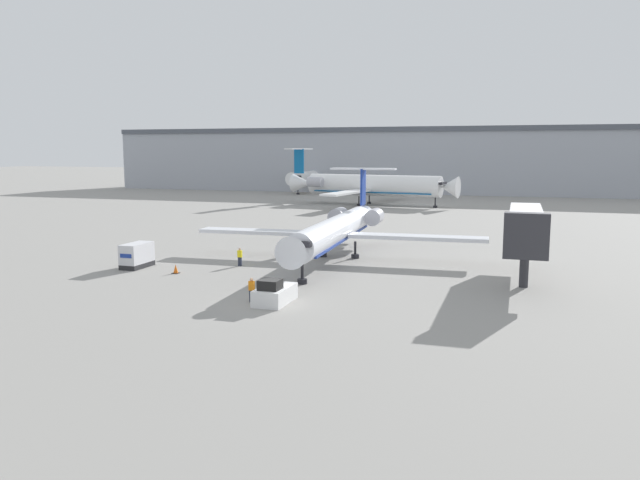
{
  "coord_description": "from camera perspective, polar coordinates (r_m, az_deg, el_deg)",
  "views": [
    {
      "loc": [
        16.16,
        -39.46,
        10.7
      ],
      "look_at": [
        0.0,
        11.35,
        2.99
      ],
      "focal_mm": 35.0,
      "sensor_mm": 36.0,
      "label": 1
    }
  ],
  "objects": [
    {
      "name": "airplane_parked_far_left",
      "position": [
        122.65,
        4.56,
        5.02
      ],
      "size": [
        34.7,
        35.31,
        11.03
      ],
      "color": "white",
      "rests_on": "ground"
    },
    {
      "name": "ground_plane",
      "position": [
        43.96,
        -4.51,
        -5.88
      ],
      "size": [
        600.0,
        600.0,
        0.0
      ],
      "primitive_type": "plane",
      "color": "gray"
    },
    {
      "name": "worker_near_tug",
      "position": [
        44.56,
        -6.27,
        -4.5
      ],
      "size": [
        0.4,
        0.25,
        1.75
      ],
      "color": "#232838",
      "rests_on": "ground"
    },
    {
      "name": "airplane_main",
      "position": [
        61.65,
        1.63,
        1.06
      ],
      "size": [
        29.04,
        29.29,
        8.6
      ],
      "color": "silver",
      "rests_on": "ground"
    },
    {
      "name": "pushback_tug",
      "position": [
        44.2,
        -4.17,
        -4.89
      ],
      "size": [
        2.05,
        3.99,
        1.84
      ],
      "color": "silver",
      "rests_on": "ground"
    },
    {
      "name": "luggage_cart",
      "position": [
        59.54,
        -16.4,
        -1.36
      ],
      "size": [
        1.64,
        3.41,
        2.25
      ],
      "color": "#232326",
      "rests_on": "ground"
    },
    {
      "name": "traffic_cone_left",
      "position": [
        55.99,
        -13.05,
        -2.61
      ],
      "size": [
        0.59,
        0.59,
        0.79
      ],
      "color": "black",
      "rests_on": "ground"
    },
    {
      "name": "airplane_parked_far_right",
      "position": [
        164.72,
        0.18,
        5.84
      ],
      "size": [
        38.67,
        35.62,
        10.58
      ],
      "color": "white",
      "rests_on": "ground"
    },
    {
      "name": "terminal_building",
      "position": [
        160.3,
        11.95,
        7.15
      ],
      "size": [
        180.0,
        16.8,
        16.31
      ],
      "color": "#9EA3AD",
      "rests_on": "ground"
    },
    {
      "name": "jet_bridge",
      "position": [
        54.06,
        18.28,
        1.18
      ],
      "size": [
        3.2,
        14.55,
        6.19
      ],
      "color": "#2D2D33",
      "rests_on": "ground"
    },
    {
      "name": "worker_by_wing",
      "position": [
        58.39,
        -7.34,
        -1.51
      ],
      "size": [
        0.4,
        0.24,
        1.71
      ],
      "color": "#232838",
      "rests_on": "ground"
    }
  ]
}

